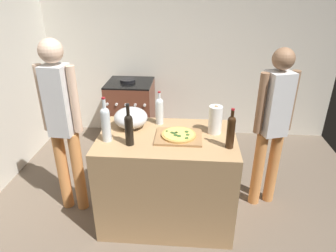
# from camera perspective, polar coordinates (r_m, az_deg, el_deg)

# --- Properties ---
(ground_plane) EXTENTS (4.40, 3.21, 0.02)m
(ground_plane) POSITION_cam_1_polar(r_m,az_deg,el_deg) (3.64, 0.82, -10.14)
(ground_plane) COLOR #6B5B4C
(kitchen_wall_rear) EXTENTS (4.40, 0.10, 2.60)m
(kitchen_wall_rear) POSITION_cam_1_polar(r_m,az_deg,el_deg) (4.39, 2.13, 14.80)
(kitchen_wall_rear) COLOR silver
(kitchen_wall_rear) RESTS_ON ground_plane
(counter) EXTENTS (1.21, 0.77, 0.90)m
(counter) POSITION_cam_1_polar(r_m,az_deg,el_deg) (2.87, -0.16, -9.90)
(counter) COLOR tan
(counter) RESTS_ON ground_plane
(cutting_board) EXTENTS (0.40, 0.32, 0.02)m
(cutting_board) POSITION_cam_1_polar(r_m,az_deg,el_deg) (2.60, 2.02, -2.05)
(cutting_board) COLOR #9E7247
(cutting_board) RESTS_ON counter
(pizza) EXTENTS (0.30, 0.30, 0.03)m
(pizza) POSITION_cam_1_polar(r_m,az_deg,el_deg) (2.59, 2.03, -1.65)
(pizza) COLOR tan
(pizza) RESTS_ON cutting_board
(mixing_bowl) EXTENTS (0.31, 0.31, 0.19)m
(mixing_bowl) POSITION_cam_1_polar(r_m,az_deg,el_deg) (2.78, -7.06, 1.55)
(mixing_bowl) COLOR #B2B2B7
(mixing_bowl) RESTS_ON counter
(paper_towel_roll) EXTENTS (0.12, 0.12, 0.26)m
(paper_towel_roll) POSITION_cam_1_polar(r_m,az_deg,el_deg) (2.68, 8.94, 1.18)
(paper_towel_roll) COLOR white
(paper_towel_roll) RESTS_ON counter
(wine_bottle_dark) EXTENTS (0.08, 0.08, 0.39)m
(wine_bottle_dark) POSITION_cam_1_polar(r_m,az_deg,el_deg) (2.54, -11.72, 0.66)
(wine_bottle_dark) COLOR silver
(wine_bottle_dark) RESTS_ON counter
(wine_bottle_green) EXTENTS (0.07, 0.07, 0.34)m
(wine_bottle_green) POSITION_cam_1_polar(r_m,az_deg,el_deg) (2.44, 11.82, -0.83)
(wine_bottle_green) COLOR #331E0F
(wine_bottle_green) RESTS_ON counter
(wine_bottle_amber) EXTENTS (0.07, 0.07, 0.32)m
(wine_bottle_amber) POSITION_cam_1_polar(r_m,az_deg,el_deg) (2.82, -1.63, 3.09)
(wine_bottle_amber) COLOR silver
(wine_bottle_amber) RESTS_ON counter
(wine_bottle_clear) EXTENTS (0.07, 0.07, 0.36)m
(wine_bottle_clear) POSITION_cam_1_polar(r_m,az_deg,el_deg) (2.46, -7.41, -0.36)
(wine_bottle_clear) COLOR black
(wine_bottle_clear) RESTS_ON counter
(stove) EXTENTS (0.62, 0.61, 0.93)m
(stove) POSITION_cam_1_polar(r_m,az_deg,el_deg) (4.33, -7.00, 2.66)
(stove) COLOR brown
(stove) RESTS_ON ground_plane
(person_in_stripes) EXTENTS (0.37, 0.22, 1.71)m
(person_in_stripes) POSITION_cam_1_polar(r_m,az_deg,el_deg) (2.90, -19.43, 1.14)
(person_in_stripes) COLOR #D88C4C
(person_in_stripes) RESTS_ON ground_plane
(person_in_red) EXTENTS (0.37, 0.26, 1.62)m
(person_in_red) POSITION_cam_1_polar(r_m,az_deg,el_deg) (3.00, 19.30, 0.84)
(person_in_red) COLOR #D88C4C
(person_in_red) RESTS_ON ground_plane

